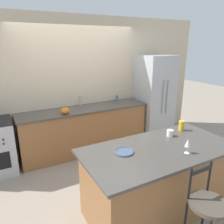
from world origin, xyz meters
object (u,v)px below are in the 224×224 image
object	(u,v)px
soap_bottle	(117,98)
coffee_mug	(170,133)
dinner_plate	(124,152)
wine_glass	(188,143)
refrigerator	(154,98)
pumpkin_decoration	(65,111)
tumbler_cup	(182,126)
bar_stool_near	(207,213)

from	to	relation	value
soap_bottle	coffee_mug	bearing A→B (deg)	-98.18
dinner_plate	wine_glass	xyz separation A→B (m)	(0.65, -0.36, 0.12)
refrigerator	pumpkin_decoration	distance (m)	2.14
wine_glass	tumbler_cup	world-z (taller)	wine_glass
refrigerator	soap_bottle	world-z (taller)	refrigerator
coffee_mug	bar_stool_near	bearing A→B (deg)	-111.43
wine_glass	tumbler_cup	bearing A→B (deg)	49.94
refrigerator	soap_bottle	bearing A→B (deg)	163.78
pumpkin_decoration	wine_glass	bearing A→B (deg)	-68.37
refrigerator	tumbler_cup	world-z (taller)	refrigerator
wine_glass	refrigerator	bearing A→B (deg)	60.01
soap_bottle	wine_glass	bearing A→B (deg)	-100.51
refrigerator	bar_stool_near	world-z (taller)	refrigerator
bar_stool_near	coffee_mug	bearing A→B (deg)	68.57
tumbler_cup	soap_bottle	size ratio (longest dim) A/B	1.10
bar_stool_near	refrigerator	bearing A→B (deg)	61.30
bar_stool_near	soap_bottle	bearing A→B (deg)	77.28
soap_bottle	pumpkin_decoration	bearing A→B (deg)	-163.93
tumbler_cup	dinner_plate	bearing A→B (deg)	-170.30
dinner_plate	soap_bottle	world-z (taller)	soap_bottle
refrigerator	tumbler_cup	xyz separation A→B (m)	(-0.83, -1.70, 0.03)
coffee_mug	pumpkin_decoration	size ratio (longest dim) A/B	0.76
refrigerator	dinner_plate	world-z (taller)	refrigerator
dinner_plate	soap_bottle	size ratio (longest dim) A/B	1.73
wine_glass	tumbler_cup	xyz separation A→B (m)	(0.47, 0.55, -0.05)
refrigerator	coffee_mug	size ratio (longest dim) A/B	15.65
dinner_plate	pumpkin_decoration	size ratio (longest dim) A/B	1.45
tumbler_cup	soap_bottle	world-z (taller)	tumbler_cup
tumbler_cup	pumpkin_decoration	distance (m)	2.04
refrigerator	pumpkin_decoration	xyz separation A→B (m)	(-2.14, -0.13, 0.03)
pumpkin_decoration	tumbler_cup	bearing A→B (deg)	-50.12
soap_bottle	dinner_plate	bearing A→B (deg)	-117.51
dinner_plate	tumbler_cup	distance (m)	1.13
refrigerator	wine_glass	size ratio (longest dim) A/B	10.58
bar_stool_near	dinner_plate	world-z (taller)	bar_stool_near
soap_bottle	bar_stool_near	bearing A→B (deg)	-102.72
bar_stool_near	coffee_mug	distance (m)	1.14
refrigerator	wine_glass	distance (m)	2.60
dinner_plate	coffee_mug	bearing A→B (deg)	7.54
bar_stool_near	tumbler_cup	bearing A→B (deg)	57.52
dinner_plate	coffee_mug	size ratio (longest dim) A/B	1.91
coffee_mug	pumpkin_decoration	world-z (taller)	pumpkin_decoration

